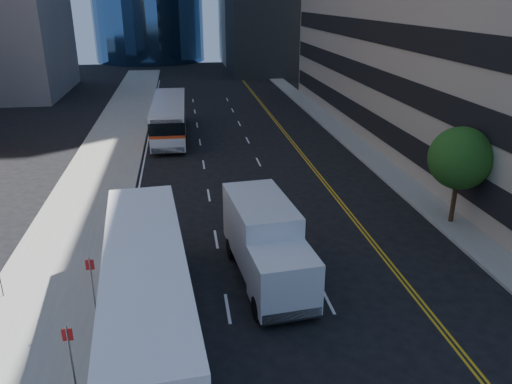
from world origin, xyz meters
TOP-DOWN VIEW (x-y plane):
  - ground at (0.00, 0.00)m, footprint 160.00×160.00m
  - sidewalk_west at (-10.50, 25.00)m, footprint 5.00×90.00m
  - sidewalk_east at (9.00, 25.00)m, footprint 2.00×90.00m
  - street_tree at (9.00, 8.00)m, footprint 3.20×3.20m
  - bus_front at (-6.38, 0.93)m, footprint 3.75×12.78m
  - bus_rear at (-5.92, 28.12)m, footprint 2.89×12.28m
  - box_truck at (-1.67, 3.92)m, footprint 3.05×7.09m

SIDE VIEW (x-z plane):
  - ground at x=0.00m, z-range 0.00..0.00m
  - sidewalk_west at x=-10.50m, z-range 0.00..0.15m
  - sidewalk_east at x=9.00m, z-range 0.00..0.15m
  - bus_rear at x=-5.92m, z-range 0.14..3.30m
  - box_truck at x=-1.67m, z-range 0.09..3.39m
  - bus_front at x=-6.38m, z-range 0.15..3.40m
  - street_tree at x=9.00m, z-range 1.09..6.19m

